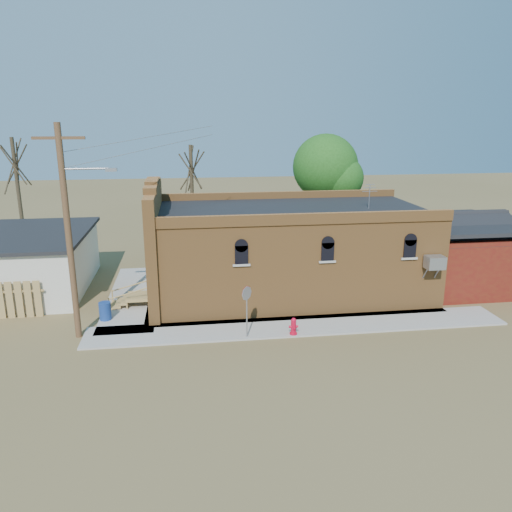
{
  "coord_description": "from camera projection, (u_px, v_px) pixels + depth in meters",
  "views": [
    {
      "loc": [
        -3.33,
        -19.55,
        9.17
      ],
      "look_at": [
        0.02,
        4.52,
        2.4
      ],
      "focal_mm": 35.0,
      "sensor_mm": 36.0,
      "label": 1
    }
  ],
  "objects": [
    {
      "name": "sidewalk_south",
      "position": [
        299.0,
        326.0,
        22.61
      ],
      "size": [
        19.0,
        2.2,
        0.08
      ],
      "primitive_type": "cube",
      "color": "#9E9991",
      "rests_on": "ground"
    },
    {
      "name": "trash_barrel",
      "position": [
        105.0,
        311.0,
        23.14
      ],
      "size": [
        0.69,
        0.69,
        0.84
      ],
      "primitive_type": "cylinder",
      "rotation": [
        0.0,
        0.0,
        0.31
      ],
      "color": "navy",
      "rests_on": "sidewalk_west"
    },
    {
      "name": "sidewalk_west",
      "position": [
        134.0,
        296.0,
        26.44
      ],
      "size": [
        2.6,
        10.0,
        0.08
      ],
      "primitive_type": "cube",
      "color": "#9E9991",
      "rests_on": "ground"
    },
    {
      "name": "utility_pole",
      "position": [
        69.0,
        229.0,
        20.34
      ],
      "size": [
        3.12,
        0.26,
        9.0
      ],
      "color": "#44341B",
      "rests_on": "ground"
    },
    {
      "name": "fire_hydrant",
      "position": [
        294.0,
        326.0,
        21.57
      ],
      "size": [
        0.43,
        0.4,
        0.76
      ],
      "rotation": [
        0.0,
        0.0,
        -0.15
      ],
      "color": "red",
      "rests_on": "sidewalk_south"
    },
    {
      "name": "tree_bare_near",
      "position": [
        191.0,
        169.0,
        31.96
      ],
      "size": [
        2.8,
        2.8,
        7.65
      ],
      "color": "#433826",
      "rests_on": "ground"
    },
    {
      "name": "brick_bar",
      "position": [
        284.0,
        251.0,
        26.39
      ],
      "size": [
        16.4,
        7.97,
        6.3
      ],
      "color": "#A26731",
      "rests_on": "ground"
    },
    {
      "name": "tree_leafy",
      "position": [
        325.0,
        167.0,
        33.64
      ],
      "size": [
        4.4,
        4.4,
        8.15
      ],
      "color": "#433826",
      "rests_on": "ground"
    },
    {
      "name": "ground",
      "position": [
        270.0,
        337.0,
        21.56
      ],
      "size": [
        120.0,
        120.0,
        0.0
      ],
      "primitive_type": "plane",
      "color": "brown",
      "rests_on": "ground"
    },
    {
      "name": "stop_sign",
      "position": [
        247.0,
        298.0,
        20.93
      ],
      "size": [
        0.46,
        0.5,
        2.3
      ],
      "rotation": [
        0.0,
        0.0,
        0.4
      ],
      "color": "#97989D",
      "rests_on": "sidewalk_south"
    },
    {
      "name": "red_shed",
      "position": [
        458.0,
        246.0,
        27.72
      ],
      "size": [
        5.4,
        6.4,
        4.3
      ],
      "color": "#5F1210",
      "rests_on": "ground"
    },
    {
      "name": "tree_bare_far",
      "position": [
        15.0,
        164.0,
        31.35
      ],
      "size": [
        2.8,
        2.8,
        8.16
      ],
      "color": "#433826",
      "rests_on": "ground"
    }
  ]
}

